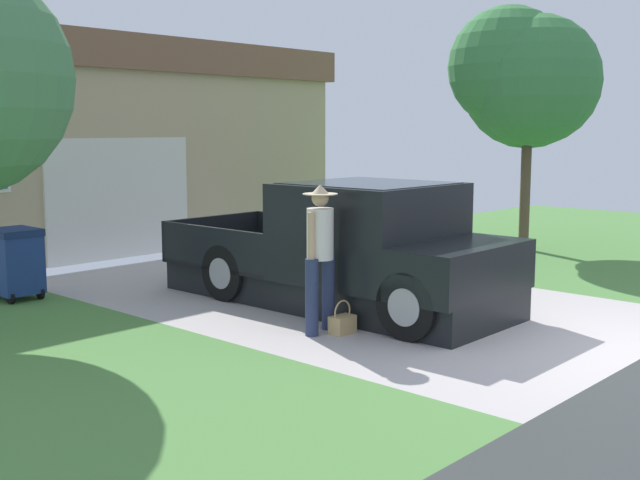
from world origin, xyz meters
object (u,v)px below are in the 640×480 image
wheeled_trash_bin (15,261)px  handbag (342,323)px  pickup_truck (359,252)px  front_yard_tree (525,77)px  person_with_hat (320,250)px  house_with_garage (77,143)px

wheeled_trash_bin → handbag: bearing=-70.0°
pickup_truck → front_yard_tree: (6.26, 1.00, 2.65)m
handbag → wheeled_trash_bin: wheeled_trash_bin is taller
person_with_hat → wheeled_trash_bin: person_with_hat is taller
handbag → house_with_garage: bearing=76.9°
front_yard_tree → handbag: bearing=-166.9°
handbag → house_with_garage: size_ratio=0.04×
house_with_garage → front_yard_tree: front_yard_tree is taller
front_yard_tree → house_with_garage: bearing=123.0°
person_with_hat → house_with_garage: (2.40, 9.47, 1.12)m
wheeled_trash_bin → person_with_hat: bearing=-70.6°
house_with_garage → person_with_hat: bearing=-104.2°
pickup_truck → handbag: 1.52m
house_with_garage → front_yard_tree: 9.58m
pickup_truck → person_with_hat: person_with_hat is taller
handbag → wheeled_trash_bin: size_ratio=0.40×
person_with_hat → handbag: (0.14, -0.23, -0.87)m
handbag → house_with_garage: 10.15m
pickup_truck → person_with_hat: bearing=20.3°
pickup_truck → house_with_garage: house_with_garage is taller
front_yard_tree → wheeled_trash_bin: (-9.15, 2.97, -2.86)m
person_with_hat → front_yard_tree: bearing=1.7°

